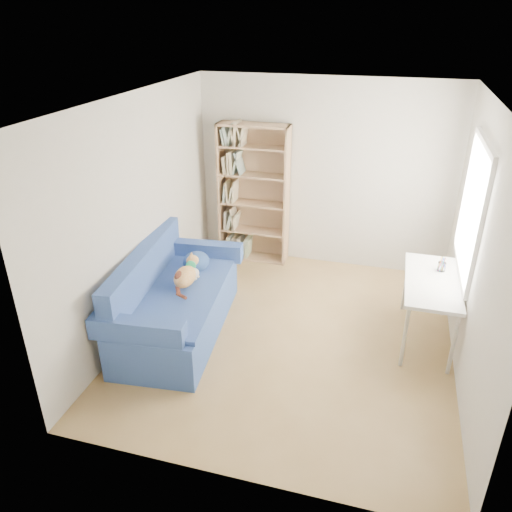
{
  "coord_description": "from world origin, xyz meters",
  "views": [
    {
      "loc": [
        0.89,
        -4.62,
        3.33
      ],
      "look_at": [
        -0.47,
        0.22,
        0.85
      ],
      "focal_mm": 35.0,
      "sensor_mm": 36.0,
      "label": 1
    }
  ],
  "objects_px": {
    "bookshelf": "(254,200)",
    "pen_cup": "(442,266)",
    "sofa": "(174,302)",
    "desk": "(432,286)"
  },
  "relations": [
    {
      "from": "sofa",
      "to": "desk",
      "type": "relative_size",
      "value": 1.68
    },
    {
      "from": "desk",
      "to": "pen_cup",
      "type": "distance_m",
      "value": 0.29
    },
    {
      "from": "bookshelf",
      "to": "pen_cup",
      "type": "xyz_separation_m",
      "value": [
        2.5,
        -1.22,
        -0.1
      ]
    },
    {
      "from": "bookshelf",
      "to": "sofa",
      "type": "bearing_deg",
      "value": -99.67
    },
    {
      "from": "desk",
      "to": "pen_cup",
      "type": "relative_size",
      "value": 7.4
    },
    {
      "from": "bookshelf",
      "to": "pen_cup",
      "type": "relative_size",
      "value": 11.82
    },
    {
      "from": "sofa",
      "to": "pen_cup",
      "type": "xyz_separation_m",
      "value": [
        2.85,
        0.83,
        0.45
      ]
    },
    {
      "from": "bookshelf",
      "to": "desk",
      "type": "relative_size",
      "value": 1.6
    },
    {
      "from": "bookshelf",
      "to": "desk",
      "type": "height_order",
      "value": "bookshelf"
    },
    {
      "from": "bookshelf",
      "to": "pen_cup",
      "type": "bearing_deg",
      "value": -25.99
    }
  ]
}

